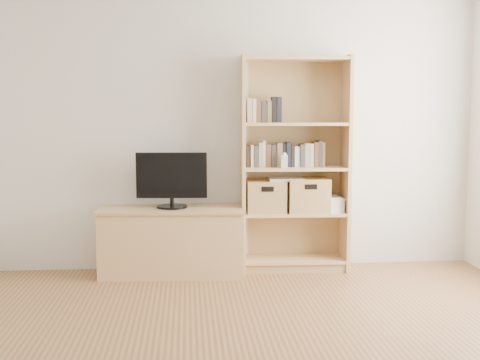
{
  "coord_description": "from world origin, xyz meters",
  "views": [
    {
      "loc": [
        -0.44,
        -3.05,
        1.47
      ],
      "look_at": [
        -0.01,
        1.9,
        0.89
      ],
      "focal_mm": 45.0,
      "sensor_mm": 36.0,
      "label": 1
    }
  ],
  "objects": [
    {
      "name": "back_wall",
      "position": [
        0.0,
        2.5,
        1.3
      ],
      "size": [
        4.5,
        0.02,
        2.6
      ],
      "primitive_type": "cube",
      "color": "silver",
      "rests_on": "floor"
    },
    {
      "name": "tv_stand",
      "position": [
        -0.58,
        2.26,
        0.29
      ],
      "size": [
        1.29,
        0.55,
        0.58
      ],
      "primitive_type": "cube",
      "rotation": [
        0.0,
        0.0,
        -0.06
      ],
      "color": "tan",
      "rests_on": "floor"
    },
    {
      "name": "bookshelf",
      "position": [
        0.53,
        2.33,
        0.98
      ],
      "size": [
        0.99,
        0.38,
        1.95
      ],
      "primitive_type": "cube",
      "rotation": [
        0.0,
        0.0,
        -0.03
      ],
      "color": "tan",
      "rests_on": "floor"
    },
    {
      "name": "television",
      "position": [
        -0.58,
        2.26,
        0.85
      ],
      "size": [
        0.63,
        0.09,
        0.49
      ],
      "primitive_type": "cube",
      "rotation": [
        0.0,
        0.0,
        -0.07
      ],
      "color": "black",
      "rests_on": "tv_stand"
    },
    {
      "name": "books_row_mid",
      "position": [
        0.53,
        2.35,
        1.05
      ],
      "size": [
        0.75,
        0.19,
        0.2
      ],
      "primitive_type": "cube",
      "rotation": [
        0.0,
        0.0,
        -0.06
      ],
      "color": "black",
      "rests_on": "bookshelf"
    },
    {
      "name": "books_row_upper",
      "position": [
        0.32,
        2.35,
        1.45
      ],
      "size": [
        0.37,
        0.15,
        0.19
      ],
      "primitive_type": "cube",
      "rotation": [
        0.0,
        0.0,
        -0.03
      ],
      "color": "black",
      "rests_on": "bookshelf"
    },
    {
      "name": "baby_monitor",
      "position": [
        0.42,
        2.22,
        1.01
      ],
      "size": [
        0.06,
        0.05,
        0.11
      ],
      "primitive_type": "cube",
      "rotation": [
        0.0,
        0.0,
        -0.15
      ],
      "color": "white",
      "rests_on": "bookshelf"
    },
    {
      "name": "basket_left",
      "position": [
        0.27,
        2.33,
        0.69
      ],
      "size": [
        0.36,
        0.3,
        0.29
      ],
      "primitive_type": "cube",
      "rotation": [
        0.0,
        0.0,
        -0.04
      ],
      "color": "tan",
      "rests_on": "bookshelf"
    },
    {
      "name": "basket_right",
      "position": [
        0.65,
        2.32,
        0.7
      ],
      "size": [
        0.37,
        0.31,
        0.31
      ],
      "primitive_type": "cube",
      "rotation": [
        0.0,
        0.0,
        0.0
      ],
      "color": "tan",
      "rests_on": "bookshelf"
    },
    {
      "name": "laptop",
      "position": [
        0.45,
        2.31,
        0.84
      ],
      "size": [
        0.32,
        0.23,
        0.02
      ],
      "primitive_type": "cube",
      "rotation": [
        0.0,
        0.0,
        -0.03
      ],
      "color": "silver",
      "rests_on": "basket_left"
    },
    {
      "name": "magazine_stack",
      "position": [
        0.87,
        2.31,
        0.6
      ],
      "size": [
        0.2,
        0.27,
        0.12
      ],
      "primitive_type": "cube",
      "rotation": [
        0.0,
        0.0,
        0.12
      ],
      "color": "silver",
      "rests_on": "bookshelf"
    }
  ]
}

